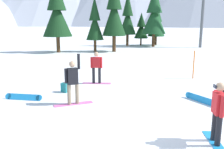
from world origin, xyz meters
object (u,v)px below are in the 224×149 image
snowboarder_midground (73,81)px  pine_tree_short (57,12)px  pine_tree_tall (128,17)px  pine_tree_leaning (114,11)px  trail_marker_pole (194,65)px  loose_snowboard_near_right (203,100)px  pine_tree_twin (154,14)px  snowboarder_background (96,67)px  pine_tree_broad (141,28)px  pine_tree_young (156,23)px  pine_tree_slender (95,22)px  loose_snowboard_near_left (24,97)px  backpack_teal (65,88)px  snowboarder_foreground (218,112)px

snowboarder_midground → pine_tree_short: bearing=95.2°
pine_tree_tall → pine_tree_leaning: 6.91m
trail_marker_pole → pine_tree_short: bearing=121.3°
loose_snowboard_near_right → pine_tree_twin: bearing=77.2°
pine_tree_twin → snowboarder_background: bearing=-116.0°
trail_marker_pole → pine_tree_leaning: bearing=100.2°
snowboarder_midground → pine_tree_broad: size_ratio=0.45×
trail_marker_pole → snowboarder_background: bearing=-176.3°
snowboarder_background → pine_tree_twin: 21.05m
snowboarder_midground → pine_tree_young: (11.44, 24.23, 2.11)m
loose_snowboard_near_right → pine_tree_slender: 18.75m
snowboarder_background → pine_tree_twin: bearing=64.0°
pine_tree_tall → pine_tree_short: (-8.85, -6.08, 0.40)m
loose_snowboard_near_left → pine_tree_slender: (4.44, 16.75, 3.07)m
loose_snowboard_near_left → pine_tree_tall: (9.33, 22.76, 3.68)m
pine_tree_young → pine_tree_short: bearing=-153.1°
snowboarder_midground → pine_tree_twin: pine_tree_twin is taller
snowboarder_midground → pine_tree_slender: size_ratio=0.34×
pine_tree_slender → pine_tree_tall: bearing=50.9°
pine_tree_broad → pine_tree_tall: bearing=-166.2°
pine_tree_tall → pine_tree_young: (4.20, 0.55, -0.73)m
snowboarder_background → loose_snowboard_near_left: snowboarder_background is taller
loose_snowboard_near_left → pine_tree_twin: bearing=59.4°
pine_tree_slender → pine_tree_broad: 9.53m
backpack_teal → trail_marker_pole: (7.28, 1.81, 0.60)m
snowboarder_background → pine_tree_short: 14.97m
snowboarder_midground → snowboarder_background: (1.22, 3.27, -0.06)m
snowboarder_midground → snowboarder_background: snowboarder_midground is taller
snowboarder_midground → pine_tree_twin: bearing=64.8°
loose_snowboard_near_left → pine_tree_slender: size_ratio=0.28×
loose_snowboard_near_right → pine_tree_leaning: pine_tree_leaning is taller
pine_tree_slender → pine_tree_broad: bearing=43.2°
pine_tree_tall → trail_marker_pole: bearing=-91.0°
trail_marker_pole → pine_tree_broad: 20.74m
snowboarder_foreground → pine_tree_young: pine_tree_young is taller
snowboarder_midground → loose_snowboard_near_left: bearing=156.2°
snowboarder_midground → pine_tree_tall: pine_tree_tall is taller
snowboarder_midground → pine_tree_broad: bearing=69.0°
trail_marker_pole → pine_tree_twin: (3.46, 18.32, 3.35)m
backpack_teal → pine_tree_short: bearing=94.4°
pine_tree_young → pine_tree_leaning: size_ratio=0.71×
backpack_teal → pine_tree_twin: bearing=61.9°
loose_snowboard_near_right → pine_tree_young: 25.76m
snowboarder_foreground → snowboarder_background: bearing=110.0°
pine_tree_twin → pine_tree_short: 12.73m
loose_snowboard_near_right → pine_tree_twin: (5.12, 22.56, 4.03)m
trail_marker_pole → pine_tree_tall: size_ratio=0.23×
snowboarder_background → pine_tree_slender: pine_tree_slender is taller
trail_marker_pole → pine_tree_slender: pine_tree_slender is taller
snowboarder_midground → backpack_teal: 2.02m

